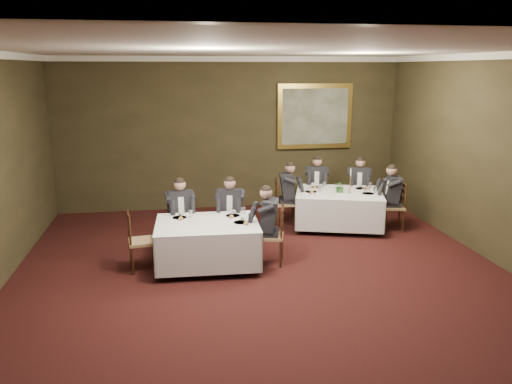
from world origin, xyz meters
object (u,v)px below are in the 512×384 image
object	(u,v)px
chair_main_endright	(393,216)
chair_sec_backright	(231,232)
table_second	(207,241)
diner_sec_endright	(271,234)
centerpiece	(340,186)
diner_main_endright	(393,205)
diner_main_backright	(359,194)
diner_main_endleft	(286,202)
painting	(315,116)
diner_sec_backright	(231,221)
chair_sec_backleft	(181,234)
chair_main_backleft	(316,202)
diner_main_backleft	(316,193)
diner_sec_backleft	(181,223)
chair_main_backright	(358,204)
chair_sec_endleft	(142,253)
candlestick	(350,184)
chair_main_endleft	(285,212)
chair_sec_endright	(271,247)
table_main	(339,207)

from	to	relation	value
chair_main_endright	chair_sec_backright	bearing A→B (deg)	110.84
table_second	diner_sec_endright	xyz separation A→B (m)	(1.07, -0.04, 0.06)
centerpiece	diner_main_endright	bearing A→B (deg)	-14.79
diner_main_backright	diner_main_endright	world-z (taller)	same
diner_main_endleft	diner_main_endright	distance (m)	2.21
chair_sec_backright	painting	size ratio (longest dim) A/B	0.56
diner_sec_backright	chair_sec_backleft	bearing A→B (deg)	10.04
chair_sec_backleft	chair_main_backleft	bearing A→B (deg)	-158.21
diner_main_backright	chair_sec_backright	size ratio (longest dim) A/B	1.35
diner_main_backleft	chair_main_endright	distance (m)	1.84
diner_sec_backright	diner_sec_backleft	bearing A→B (deg)	10.76
chair_main_backleft	diner_main_endleft	bearing A→B (deg)	52.61
diner_main_endleft	chair_sec_backleft	world-z (taller)	diner_main_endleft
chair_main_backright	chair_sec_endleft	distance (m)	5.19
diner_main_endright	diner_sec_endright	world-z (taller)	same
chair_main_backright	centerpiece	world-z (taller)	centerpiece
candlestick	chair_main_endright	bearing A→B (deg)	-13.39
diner_sec_backleft	diner_sec_endright	xyz separation A→B (m)	(1.49, -0.92, 0.00)
chair_main_endleft	chair_sec_endleft	xyz separation A→B (m)	(-2.85, -1.92, 0.00)
diner_sec_endright	painting	xyz separation A→B (m)	(1.78, 3.63, 1.62)
chair_main_endleft	chair_sec_endleft	bearing A→B (deg)	-48.26
diner_sec_endright	diner_main_backright	bearing A→B (deg)	-30.32
chair_main_endleft	diner_sec_backright	bearing A→B (deg)	-41.07
chair_main_backleft	candlestick	distance (m)	1.35
diner_sec_backright	chair_sec_endright	size ratio (longest dim) A/B	1.35
chair_main_backleft	diner_sec_backright	bearing A→B (deg)	54.12
diner_main_backright	chair_sec_backleft	bearing A→B (deg)	40.50
chair_main_backright	diner_sec_backleft	xyz separation A→B (m)	(-3.98, -1.50, 0.23)
chair_sec_backleft	chair_sec_endright	bearing A→B (deg)	139.97
chair_main_backleft	chair_main_endleft	size ratio (longest dim) A/B	1.00
chair_main_backright	chair_sec_backleft	size ratio (longest dim) A/B	1.00
table_main	chair_sec_backright	xyz separation A→B (m)	(-2.35, -0.79, -0.17)
chair_sec_backleft	chair_sec_endleft	xyz separation A→B (m)	(-0.65, -0.85, 0.00)
diner_main_backright	chair_sec_endleft	xyz separation A→B (m)	(-4.63, -2.32, -0.23)
diner_sec_endright	chair_main_endright	bearing A→B (deg)	-48.71
diner_main_endright	chair_sec_endleft	bearing A→B (deg)	117.48
table_main	diner_main_backleft	size ratio (longest dim) A/B	1.54
table_main	chair_sec_endleft	distance (m)	4.24
painting	chair_sec_endleft	bearing A→B (deg)	-137.88
chair_main_endleft	chair_sec_backleft	distance (m)	2.44
chair_main_endleft	painting	bearing A→B (deg)	154.30
diner_main_backleft	chair_main_endleft	size ratio (longest dim) A/B	1.35
table_main	chair_sec_endleft	size ratio (longest dim) A/B	2.07
chair_sec_endleft	candlestick	bearing A→B (deg)	102.63
table_main	table_second	xyz separation A→B (m)	(-2.84, -1.65, -0.00)
table_second	diner_main_backleft	distance (m)	3.74
chair_sec_backright	centerpiece	world-z (taller)	centerpiece
table_second	chair_sec_endright	size ratio (longest dim) A/B	1.76
chair_sec_endright	painting	size ratio (longest dim) A/B	0.56
chair_sec_backleft	candlestick	xyz separation A→B (m)	(3.45, 0.64, 0.67)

